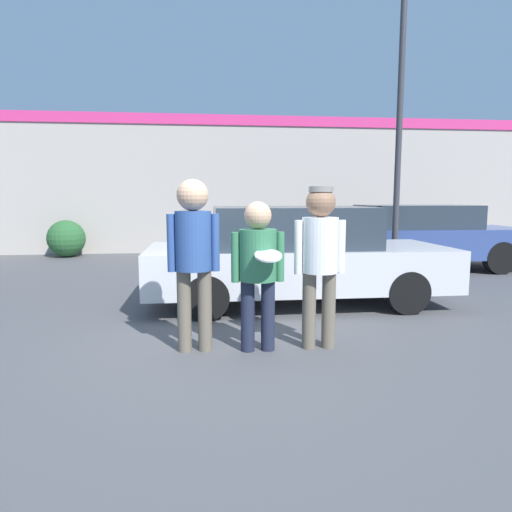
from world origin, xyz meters
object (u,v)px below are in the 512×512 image
at_px(person_right, 320,251).
at_px(parked_car_near, 296,256).
at_px(person_left, 193,248).
at_px(person_middle_with_frisbee, 258,263).
at_px(parked_car_far, 418,237).
at_px(shrub, 66,239).
at_px(street_lamp, 412,64).

distance_m(person_right, parked_car_near, 2.19).
bearing_deg(person_left, person_middle_with_frisbee, -6.02).
relative_size(parked_car_far, shrub, 4.63).
bearing_deg(street_lamp, shrub, 150.74).
bearing_deg(person_middle_with_frisbee, person_right, 1.53).
relative_size(parked_car_near, street_lamp, 0.66).
relative_size(street_lamp, shrub, 6.80).
distance_m(person_left, person_right, 1.36).
xyz_separation_m(person_right, parked_car_near, (0.18, 2.16, -0.33)).
xyz_separation_m(person_middle_with_frisbee, parked_car_far, (4.30, 5.14, -0.21)).
xyz_separation_m(person_left, parked_car_near, (1.53, 2.11, -0.38)).
bearing_deg(street_lamp, parked_car_far, 53.66).
relative_size(person_left, parked_car_near, 0.40).
bearing_deg(shrub, person_left, -66.04).
distance_m(person_right, shrub, 9.79).
height_order(person_left, street_lamp, street_lamp).
distance_m(person_middle_with_frisbee, shrub, 9.47).
distance_m(person_left, street_lamp, 6.48).
xyz_separation_m(parked_car_near, street_lamp, (2.61, 1.82, 3.45)).
xyz_separation_m(person_middle_with_frisbee, parked_car_near, (0.85, 2.18, -0.22)).
height_order(person_left, shrub, person_left).
bearing_deg(person_right, person_middle_with_frisbee, -178.47).
distance_m(parked_car_far, shrub, 9.27).
height_order(parked_car_near, shrub, parked_car_near).
height_order(parked_car_near, parked_car_far, parked_car_near).
relative_size(person_right, parked_car_near, 0.39).
bearing_deg(person_left, shrub, 113.96).
height_order(person_middle_with_frisbee, shrub, person_middle_with_frisbee).
relative_size(parked_car_far, street_lamp, 0.68).
height_order(person_left, parked_car_near, person_left).
bearing_deg(parked_car_near, parked_car_far, 40.64).
bearing_deg(parked_car_far, person_middle_with_frisbee, -129.94).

